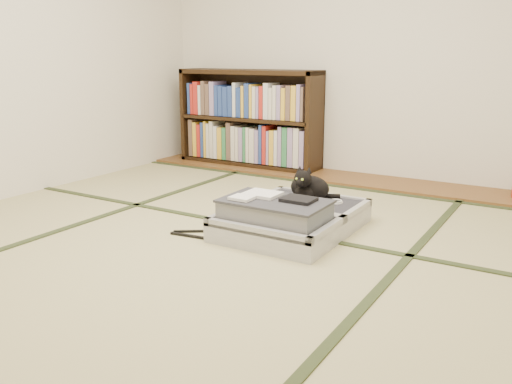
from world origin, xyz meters
The scene contains 8 objects.
floor centered at (0.00, 0.00, 0.00)m, with size 4.50×4.50×0.00m, color tan.
wood_strip centered at (0.00, 2.00, 0.01)m, with size 4.00×0.50×0.02m, color brown.
tatami_borders centered at (0.00, 0.49, 0.00)m, with size 4.00×4.50×0.01m.
bookcase centered at (-1.07, 2.07, 0.45)m, with size 1.44×0.33×0.93m.
suitcase centered at (0.25, 0.43, 0.10)m, with size 0.69×0.93×0.27m.
cat centered at (0.23, 0.72, 0.23)m, with size 0.31×0.31×0.25m.
cable_coil centered at (0.41, 0.76, 0.14)m, with size 0.10×0.10×0.02m.
hanger centered at (-0.15, 0.08, 0.01)m, with size 0.44×0.22×0.01m.
Camera 1 is at (1.72, -2.41, 1.07)m, focal length 38.00 mm.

